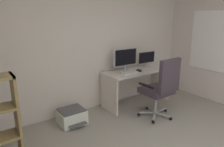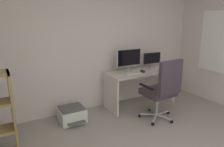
{
  "view_description": "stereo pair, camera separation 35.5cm",
  "coord_description": "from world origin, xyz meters",
  "px_view_note": "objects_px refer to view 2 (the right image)",
  "views": [
    {
      "loc": [
        -1.87,
        -0.87,
        1.8
      ],
      "look_at": [
        0.11,
        1.93,
        0.85
      ],
      "focal_mm": 33.68,
      "sensor_mm": 36.0,
      "label": 1
    },
    {
      "loc": [
        -1.57,
        -1.06,
        1.8
      ],
      "look_at": [
        0.11,
        1.93,
        0.85
      ],
      "focal_mm": 33.68,
      "sensor_mm": 36.0,
      "label": 2
    }
  ],
  "objects_px": {
    "keyboard": "(133,73)",
    "desk": "(141,80)",
    "office_chair": "(163,88)",
    "printer": "(72,114)",
    "monitor_main": "(129,58)",
    "monitor_secondary": "(152,59)",
    "computer_mouse": "(143,71)"
  },
  "relations": [
    {
      "from": "keyboard",
      "to": "desk",
      "type": "bearing_deg",
      "value": 18.27
    },
    {
      "from": "desk",
      "to": "keyboard",
      "type": "height_order",
      "value": "keyboard"
    },
    {
      "from": "office_chair",
      "to": "printer",
      "type": "bearing_deg",
      "value": 151.64
    },
    {
      "from": "monitor_main",
      "to": "monitor_secondary",
      "type": "height_order",
      "value": "monitor_main"
    },
    {
      "from": "monitor_secondary",
      "to": "office_chair",
      "type": "distance_m",
      "value": 1.01
    },
    {
      "from": "monitor_secondary",
      "to": "office_chair",
      "type": "height_order",
      "value": "office_chair"
    },
    {
      "from": "office_chair",
      "to": "computer_mouse",
      "type": "bearing_deg",
      "value": 83.17
    },
    {
      "from": "office_chair",
      "to": "printer",
      "type": "relative_size",
      "value": 2.36
    },
    {
      "from": "computer_mouse",
      "to": "printer",
      "type": "distance_m",
      "value": 1.58
    },
    {
      "from": "monitor_main",
      "to": "computer_mouse",
      "type": "relative_size",
      "value": 5.47
    },
    {
      "from": "monitor_secondary",
      "to": "keyboard",
      "type": "height_order",
      "value": "monitor_secondary"
    },
    {
      "from": "keyboard",
      "to": "computer_mouse",
      "type": "bearing_deg",
      "value": -0.69
    },
    {
      "from": "monitor_main",
      "to": "monitor_secondary",
      "type": "xyz_separation_m",
      "value": [
        0.59,
        0.0,
        -0.08
      ]
    },
    {
      "from": "desk",
      "to": "keyboard",
      "type": "bearing_deg",
      "value": -161.64
    },
    {
      "from": "keyboard",
      "to": "computer_mouse",
      "type": "height_order",
      "value": "computer_mouse"
    },
    {
      "from": "printer",
      "to": "desk",
      "type": "bearing_deg",
      "value": 0.66
    },
    {
      "from": "monitor_secondary",
      "to": "printer",
      "type": "xyz_separation_m",
      "value": [
        -1.84,
        -0.1,
        -0.79
      ]
    },
    {
      "from": "desk",
      "to": "monitor_secondary",
      "type": "bearing_deg",
      "value": 13.63
    },
    {
      "from": "desk",
      "to": "office_chair",
      "type": "bearing_deg",
      "value": -98.47
    },
    {
      "from": "office_chair",
      "to": "keyboard",
      "type": "bearing_deg",
      "value": 102.86
    },
    {
      "from": "monitor_main",
      "to": "printer",
      "type": "height_order",
      "value": "monitor_main"
    },
    {
      "from": "keyboard",
      "to": "printer",
      "type": "relative_size",
      "value": 0.72
    },
    {
      "from": "monitor_secondary",
      "to": "computer_mouse",
      "type": "distance_m",
      "value": 0.45
    },
    {
      "from": "computer_mouse",
      "to": "monitor_secondary",
      "type": "bearing_deg",
      "value": 35.35
    },
    {
      "from": "monitor_secondary",
      "to": "keyboard",
      "type": "relative_size",
      "value": 1.19
    },
    {
      "from": "monitor_main",
      "to": "computer_mouse",
      "type": "bearing_deg",
      "value": -39.02
    },
    {
      "from": "monitor_main",
      "to": "office_chair",
      "type": "xyz_separation_m",
      "value": [
        0.13,
        -0.84,
        -0.38
      ]
    },
    {
      "from": "desk",
      "to": "printer",
      "type": "distance_m",
      "value": 1.55
    },
    {
      "from": "desk",
      "to": "monitor_main",
      "type": "bearing_deg",
      "value": 161.49
    },
    {
      "from": "monitor_secondary",
      "to": "computer_mouse",
      "type": "xyz_separation_m",
      "value": [
        -0.38,
        -0.17,
        -0.18
      ]
    },
    {
      "from": "keyboard",
      "to": "office_chair",
      "type": "xyz_separation_m",
      "value": [
        0.15,
        -0.67,
        -0.12
      ]
    },
    {
      "from": "desk",
      "to": "monitor_main",
      "type": "height_order",
      "value": "monitor_main"
    }
  ]
}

